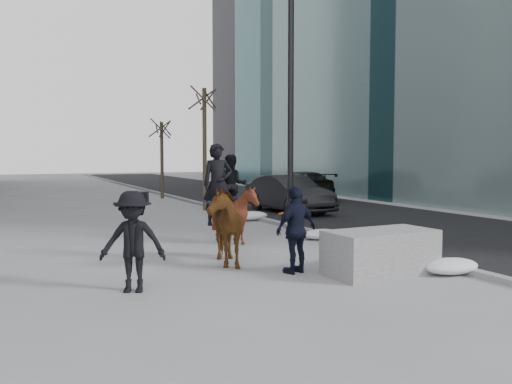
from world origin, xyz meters
name	(u,v)px	position (x,y,z in m)	size (l,w,h in m)	color
ground	(280,265)	(0.00, 0.00, 0.00)	(120.00, 120.00, 0.00)	gray
road	(316,209)	(7.00, 10.00, 0.01)	(8.00, 90.00, 0.01)	black
curb	(231,211)	(3.00, 10.00, 0.06)	(0.25, 90.00, 0.12)	gray
planter	(381,252)	(1.41, -1.64, 0.44)	(2.20, 1.10, 0.88)	#959598
car_near	(289,194)	(5.23, 9.27, 0.76)	(1.62, 4.64, 1.53)	black
car_far	(300,185)	(9.17, 15.25, 0.73)	(2.04, 5.01, 1.45)	black
tree_near	(205,143)	(2.40, 11.50, 2.86)	(1.20, 1.20, 5.73)	#3D3124
tree_far	(162,156)	(2.40, 18.34, 2.29)	(1.20, 1.20, 4.57)	#352B1F
mounted_left	(220,219)	(-1.10, 0.68, 0.97)	(1.26, 2.15, 2.62)	#532810
mounted_right	(234,208)	(0.19, 2.99, 0.95)	(1.70, 1.78, 2.37)	#461C0E
feeder	(296,230)	(-0.07, -0.84, 0.88)	(1.11, 0.99, 1.75)	black
camera_crew	(133,241)	(-3.35, -0.96, 0.89)	(1.30, 1.05, 1.75)	black
lamppost	(293,67)	(2.60, 4.18, 4.99)	(0.25, 1.55, 9.09)	black
snow_piles	(317,233)	(2.70, 2.87, 0.15)	(1.28, 10.45, 0.32)	silver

